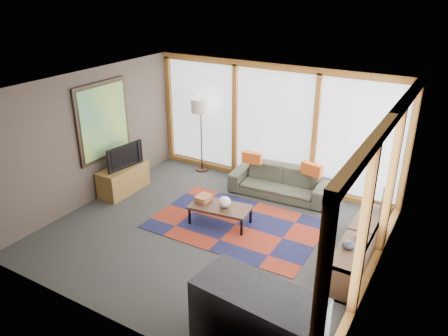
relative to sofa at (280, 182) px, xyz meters
The scene contains 17 objects.
ground 2.02m from the sofa, 102.31° to the right, with size 5.50×5.50×0.00m, color #2A2A28.
room_envelope 1.87m from the sofa, 87.17° to the right, with size 5.52×5.02×2.62m.
rug 1.55m from the sofa, 97.38° to the right, with size 3.00×1.93×0.01m, color maroon.
sofa is the anchor object (origin of this frame).
pillow_left 0.77m from the sofa, behind, with size 0.42×0.13×0.23m, color #C35119.
pillow_right 0.76m from the sofa, ahead, with size 0.43×0.13×0.24m, color #C35119.
floor_lamp 2.17m from the sofa, behind, with size 0.43×0.43×1.71m, color #312116, non-canonical shape.
coffee_table 1.69m from the sofa, 106.03° to the right, with size 1.09×0.55×0.36m, color black, non-canonical shape.
book_stack 1.80m from the sofa, 117.99° to the right, with size 0.23×0.29×0.10m, color #955938.
vase 1.65m from the sofa, 103.60° to the right, with size 0.23×0.23×0.20m, color beige.
bookshelf 2.51m from the sofa, 37.12° to the right, with size 0.40×2.20×0.55m, color black, non-canonical shape.
bowl_a 2.85m from the sofa, 46.20° to the right, with size 0.20×0.20×0.10m, color black.
bowl_b 2.72m from the sofa, 40.60° to the right, with size 0.15×0.15×0.08m, color black.
shelf_picture 2.31m from the sofa, 18.56° to the right, with size 0.04×0.30×0.39m, color black.
tv_console 3.26m from the sofa, 152.51° to the right, with size 0.47×1.13×0.56m, color brown.
television 3.28m from the sofa, 152.58° to the right, with size 0.87×0.11×0.50m, color black.
bar_counter 4.25m from the sofa, 70.01° to the right, with size 1.49×0.70×0.94m, color black.
Camera 1 is at (3.53, -5.61, 4.16)m, focal length 35.00 mm.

